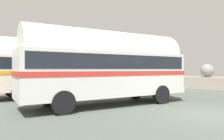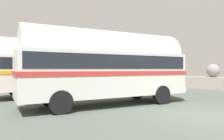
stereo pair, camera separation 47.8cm
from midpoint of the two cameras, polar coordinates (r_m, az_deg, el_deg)
ground at (r=9.24m, az=25.59°, el=-11.05°), size 32.00×26.00×0.02m
vintage_coach at (r=10.68m, az=-0.16°, el=1.50°), size 4.83×8.91×3.70m
second_coach at (r=14.89m, az=-12.76°, el=1.13°), size 4.24×8.90×3.70m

